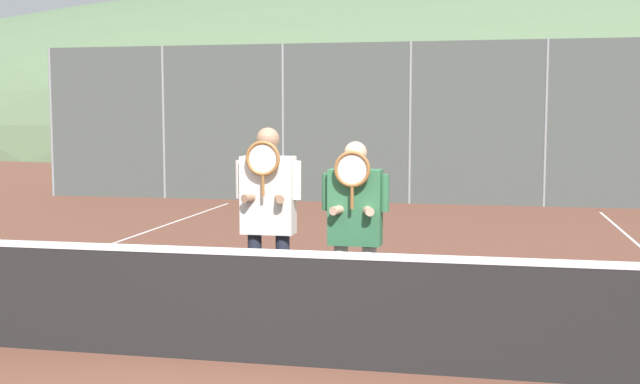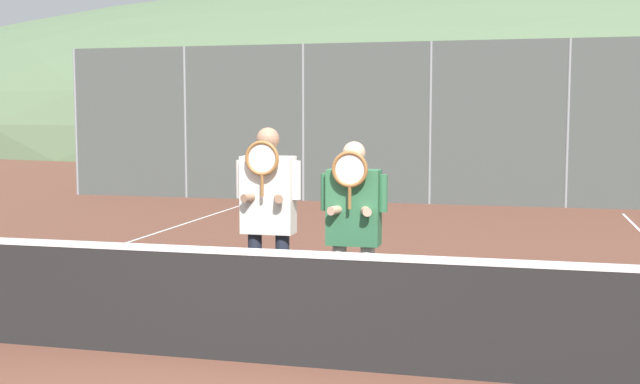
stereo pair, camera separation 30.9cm
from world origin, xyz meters
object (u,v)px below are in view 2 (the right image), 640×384
Objects in this scene: player_center_left at (354,223)px; car_center at (612,160)px; car_left_of_center at (418,158)px; player_leftmost at (268,210)px; car_far_left at (243,153)px.

car_center is (3.58, 13.70, -0.15)m from player_center_left.
player_center_left is 13.87m from car_left_of_center.
car_center is at bearing 75.35° from player_center_left.
car_far_left is at bearing 110.46° from player_leftmost.
car_center is at bearing 72.00° from player_leftmost.
car_far_left is 9.60m from car_center.
player_leftmost is at bearing 171.52° from player_center_left.
car_far_left is 4.87m from car_left_of_center.
car_center is at bearing -1.94° from car_far_left.
car_left_of_center is (-0.32, 13.70, -0.27)m from player_leftmost.
car_far_left is at bearing 178.06° from car_center.
player_center_left is at bearing -85.24° from car_left_of_center.
car_center is (9.60, -0.33, -0.04)m from car_far_left.
car_left_of_center is (-1.15, 13.83, -0.19)m from player_center_left.
car_center is at bearing -1.51° from car_left_of_center.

